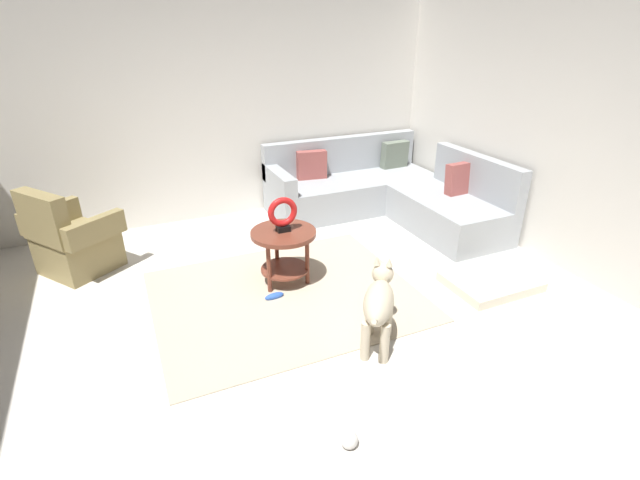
{
  "coord_description": "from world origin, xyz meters",
  "views": [
    {
      "loc": [
        -1.02,
        -2.7,
        2.26
      ],
      "look_at": [
        0.45,
        0.6,
        0.55
      ],
      "focal_mm": 25.92,
      "sensor_mm": 36.0,
      "label": 1
    }
  ],
  "objects_px": {
    "torus_sculpture": "(283,214)",
    "dog": "(379,302)",
    "dog_bed_mat": "(491,282)",
    "dog_toy_ball": "(349,440)",
    "side_table": "(284,243)",
    "sectional_couch": "(386,194)",
    "dog_toy_bone": "(274,296)",
    "armchair": "(72,242)"
  },
  "relations": [
    {
      "from": "torus_sculpture",
      "to": "dog",
      "type": "height_order",
      "value": "torus_sculpture"
    },
    {
      "from": "torus_sculpture",
      "to": "dog_bed_mat",
      "type": "distance_m",
      "value": 2.05
    },
    {
      "from": "dog_toy_ball",
      "to": "side_table",
      "type": "bearing_deg",
      "value": 80.85
    },
    {
      "from": "sectional_couch",
      "to": "dog_toy_ball",
      "type": "distance_m",
      "value": 3.67
    },
    {
      "from": "torus_sculpture",
      "to": "dog_toy_bone",
      "type": "height_order",
      "value": "torus_sculpture"
    },
    {
      "from": "torus_sculpture",
      "to": "dog",
      "type": "bearing_deg",
      "value": -74.1
    },
    {
      "from": "side_table",
      "to": "dog_toy_ball",
      "type": "relative_size",
      "value": 5.58
    },
    {
      "from": "dog_toy_bone",
      "to": "armchair",
      "type": "bearing_deg",
      "value": 141.29
    },
    {
      "from": "dog_bed_mat",
      "to": "dog_toy_ball",
      "type": "distance_m",
      "value": 2.33
    },
    {
      "from": "sectional_couch",
      "to": "torus_sculpture",
      "type": "distance_m",
      "value": 2.11
    },
    {
      "from": "dog_bed_mat",
      "to": "dog_toy_ball",
      "type": "bearing_deg",
      "value": -152.28
    },
    {
      "from": "dog_toy_bone",
      "to": "torus_sculpture",
      "type": "bearing_deg",
      "value": 51.03
    },
    {
      "from": "sectional_couch",
      "to": "dog",
      "type": "height_order",
      "value": "sectional_couch"
    },
    {
      "from": "armchair",
      "to": "dog_toy_bone",
      "type": "height_order",
      "value": "armchair"
    },
    {
      "from": "sectional_couch",
      "to": "side_table",
      "type": "relative_size",
      "value": 3.75
    },
    {
      "from": "armchair",
      "to": "dog_toy_bone",
      "type": "distance_m",
      "value": 2.1
    },
    {
      "from": "dog_toy_ball",
      "to": "dog",
      "type": "bearing_deg",
      "value": 50.31
    },
    {
      "from": "armchair",
      "to": "dog_toy_bone",
      "type": "xyz_separation_m",
      "value": [
        1.62,
        -1.3,
        -0.29
      ]
    },
    {
      "from": "armchair",
      "to": "side_table",
      "type": "height_order",
      "value": "armchair"
    },
    {
      "from": "sectional_couch",
      "to": "dog_toy_ball",
      "type": "bearing_deg",
      "value": -124.48
    },
    {
      "from": "dog_bed_mat",
      "to": "dog",
      "type": "height_order",
      "value": "dog"
    },
    {
      "from": "side_table",
      "to": "torus_sculpture",
      "type": "height_order",
      "value": "torus_sculpture"
    },
    {
      "from": "armchair",
      "to": "dog",
      "type": "xyz_separation_m",
      "value": [
        2.14,
        -2.22,
        0.05
      ]
    },
    {
      "from": "dog_bed_mat",
      "to": "dog_toy_bone",
      "type": "distance_m",
      "value": 2.03
    },
    {
      "from": "sectional_couch",
      "to": "torus_sculpture",
      "type": "relative_size",
      "value": 6.9
    },
    {
      "from": "torus_sculpture",
      "to": "dog_toy_bone",
      "type": "distance_m",
      "value": 0.74
    },
    {
      "from": "torus_sculpture",
      "to": "dog_toy_bone",
      "type": "relative_size",
      "value": 1.81
    },
    {
      "from": "armchair",
      "to": "dog_toy_ball",
      "type": "distance_m",
      "value": 3.36
    },
    {
      "from": "side_table",
      "to": "dog_bed_mat",
      "type": "xyz_separation_m",
      "value": [
        1.75,
        -0.85,
        -0.37
      ]
    },
    {
      "from": "sectional_couch",
      "to": "armchair",
      "type": "distance_m",
      "value": 3.57
    },
    {
      "from": "sectional_couch",
      "to": "dog_toy_bone",
      "type": "xyz_separation_m",
      "value": [
        -1.95,
        -1.32,
        -0.26
      ]
    },
    {
      "from": "side_table",
      "to": "dog_toy_ball",
      "type": "xyz_separation_m",
      "value": [
        -0.31,
        -1.93,
        -0.36
      ]
    },
    {
      "from": "armchair",
      "to": "torus_sculpture",
      "type": "height_order",
      "value": "armchair"
    },
    {
      "from": "sectional_couch",
      "to": "armchair",
      "type": "relative_size",
      "value": 2.25
    },
    {
      "from": "dog_toy_ball",
      "to": "torus_sculpture",
      "type": "bearing_deg",
      "value": 80.85
    },
    {
      "from": "side_table",
      "to": "torus_sculpture",
      "type": "bearing_deg",
      "value": -104.04
    },
    {
      "from": "sectional_couch",
      "to": "dog_bed_mat",
      "type": "bearing_deg",
      "value": -90.36
    },
    {
      "from": "armchair",
      "to": "dog_toy_ball",
      "type": "relative_size",
      "value": 9.31
    },
    {
      "from": "dog_toy_bone",
      "to": "dog_bed_mat",
      "type": "bearing_deg",
      "value": -17.57
    },
    {
      "from": "torus_sculpture",
      "to": "dog_toy_ball",
      "type": "bearing_deg",
      "value": -99.15
    },
    {
      "from": "sectional_couch",
      "to": "torus_sculpture",
      "type": "bearing_deg",
      "value": -148.31
    },
    {
      "from": "sectional_couch",
      "to": "dog_toy_ball",
      "type": "xyz_separation_m",
      "value": [
        -2.07,
        -3.02,
        -0.24
      ]
    }
  ]
}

